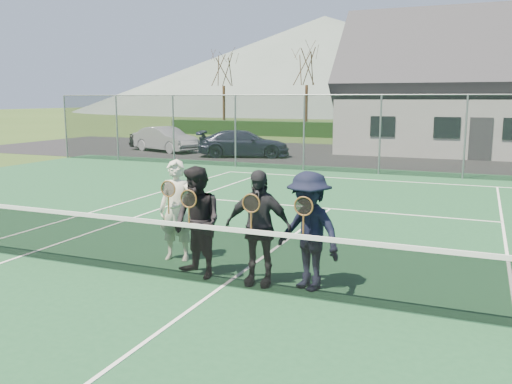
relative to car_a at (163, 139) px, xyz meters
The scene contains 19 objects.
ground 13.08m from the car_a, ahead, with size 220.00×220.00×0.00m, color #304A1A.
court_surface 23.01m from the car_a, 55.53° to the right, with size 30.00×30.00×0.02m, color #1C4C2B.
tarmac_carpark 9.10m from the car_a, ahead, with size 40.00×12.00×0.01m, color black.
hedge_row 18.42m from the car_a, 45.03° to the left, with size 40.00×1.20×1.10m, color black.
hill_west 77.43m from the car_a, 98.95° to the left, with size 110.00×110.00×18.00m, color #56685E.
car_a is the anchor object (origin of this frame).
car_b 1.19m from the car_a, 50.78° to the right, with size 1.42×4.07×1.34m, color #94959C.
car_c 5.96m from the car_a, 16.37° to the right, with size 1.83×4.51×1.31m, color black.
court_markings 23.01m from the car_a, 55.53° to the right, with size 11.03×23.83×0.01m.
tennis_net 23.01m from the car_a, 55.53° to the right, with size 11.68×0.08×1.10m.
perimeter_fence 14.15m from the car_a, 22.78° to the right, with size 30.07×0.07×3.02m.
clubhouse 18.06m from the car_a, 16.47° to the left, with size 15.60×8.20×7.70m.
tree_a 15.25m from the car_a, 101.99° to the left, with size 3.20×3.20×7.77m.
tree_b 15.49m from the car_a, 74.01° to the left, with size 3.20×3.20×7.77m.
tree_c 21.20m from the car_a, 43.05° to the left, with size 3.20×3.20×7.77m.
player_a 21.46m from the car_a, 57.10° to the right, with size 0.72×0.55×1.80m.
player_b 22.46m from the car_a, 56.36° to the right, with size 1.07×0.97×1.80m.
player_c 23.01m from the car_a, 54.16° to the right, with size 1.09×0.55×1.80m.
player_d 23.40m from the car_a, 52.48° to the right, with size 1.34×1.10×1.80m.
Camera 1 is at (3.53, -7.17, 2.89)m, focal length 38.00 mm.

